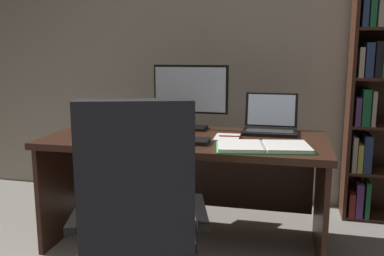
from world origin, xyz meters
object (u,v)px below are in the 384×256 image
at_px(desk, 188,163).
at_px(reading_stand_with_book, 130,115).
at_px(keyboard, 174,140).
at_px(pen, 230,136).
at_px(office_chair, 139,234).
at_px(laptop, 270,124).
at_px(open_binder, 263,147).
at_px(computer_mouse, 126,136).
at_px(notepad, 227,137).
at_px(monitor, 191,97).

height_order(desk, reading_stand_with_book, reading_stand_with_book).
distance_m(keyboard, pen, 0.36).
distance_m(office_chair, laptop, 1.27).
height_order(office_chair, reading_stand_with_book, office_chair).
xyz_separation_m(office_chair, keyboard, (-0.03, 0.68, 0.28)).
xyz_separation_m(laptop, open_binder, (-0.01, -0.49, -0.04)).
bearing_deg(computer_mouse, pen, 16.68).
bearing_deg(laptop, desk, -159.26).
relative_size(office_chair, computer_mouse, 10.19).
xyz_separation_m(laptop, pen, (-0.23, -0.25, -0.04)).
distance_m(keyboard, reading_stand_with_book, 0.70).
relative_size(desk, laptop, 4.99).
bearing_deg(notepad, pen, 0.00).
bearing_deg(reading_stand_with_book, keyboard, -46.89).
height_order(keyboard, computer_mouse, computer_mouse).
bearing_deg(notepad, monitor, 139.67).
bearing_deg(desk, reading_stand_with_book, 152.21).
xyz_separation_m(desk, keyboard, (-0.03, -0.24, 0.20)).
xyz_separation_m(computer_mouse, pen, (0.61, 0.18, -0.01)).
relative_size(keyboard, open_binder, 0.75).
xyz_separation_m(monitor, reading_stand_with_book, (-0.48, 0.08, -0.15)).
xyz_separation_m(laptop, notepad, (-0.25, -0.25, -0.05)).
distance_m(desk, monitor, 0.46).
height_order(monitor, pen, monitor).
relative_size(office_chair, keyboard, 2.52).
height_order(notepad, pen, pen).
relative_size(desk, monitor, 3.38).
bearing_deg(laptop, open_binder, -91.62).
distance_m(monitor, reading_stand_with_book, 0.51).
relative_size(computer_mouse, open_binder, 0.19).
xyz_separation_m(computer_mouse, notepad, (0.59, 0.18, -0.02)).
relative_size(desk, keyboard, 4.15).
bearing_deg(reading_stand_with_book, office_chair, -66.99).
bearing_deg(computer_mouse, open_binder, -3.46).
relative_size(monitor, computer_mouse, 4.96).
xyz_separation_m(desk, open_binder, (0.50, -0.29, 0.20)).
distance_m(office_chair, notepad, 0.95).
relative_size(notepad, pen, 1.50).
xyz_separation_m(monitor, computer_mouse, (-0.30, -0.43, -0.21)).
bearing_deg(keyboard, office_chair, -87.49).
distance_m(office_chair, monitor, 1.22).
xyz_separation_m(office_chair, notepad, (0.26, 0.87, 0.27)).
distance_m(keyboard, computer_mouse, 0.30).
xyz_separation_m(monitor, pen, (0.31, -0.25, -0.21)).
bearing_deg(reading_stand_with_book, monitor, -9.29).
height_order(laptop, open_binder, laptop).
bearing_deg(reading_stand_with_book, computer_mouse, -70.90).
distance_m(computer_mouse, notepad, 0.62).
bearing_deg(computer_mouse, monitor, 55.15).
bearing_deg(computer_mouse, desk, 36.30).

